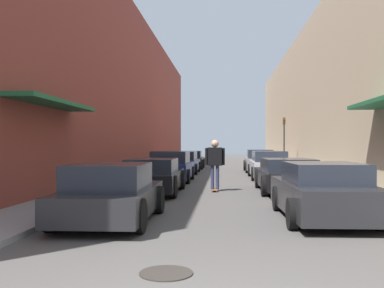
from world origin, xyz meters
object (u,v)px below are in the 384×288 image
Objects in this scene: parked_car_left_3 at (183,163)px; manhole_cover at (166,273)px; parked_car_right_2 at (269,165)px; parked_car_left_0 at (111,194)px; traffic_light at (284,137)px; skateboarder at (215,160)px; parked_car_left_1 at (153,176)px; parked_car_right_3 at (259,161)px; parked_car_left_4 at (190,160)px; parked_car_right_1 at (287,175)px; parked_car_right_0 at (322,192)px; parked_car_left_2 at (171,167)px.

manhole_cover is at bearing -85.09° from parked_car_left_3.
parked_car_left_3 is at bearing 141.27° from parked_car_right_2.
traffic_light is (6.38, 19.43, 1.60)m from parked_car_left_0.
traffic_light is (4.26, 13.08, 1.06)m from skateboarder.
parked_car_right_2 is at bearing 69.38° from parked_car_left_0.
parked_car_left_1 is 1.08× the size of parked_car_right_3.
parked_car_right_3 is at bearing -136.25° from traffic_light.
parked_car_left_4 is at bearing 89.84° from parked_car_left_1.
parked_car_right_1 reaches higher than manhole_cover.
skateboarder reaches higher than parked_car_left_0.
traffic_light is (1.74, 7.09, 1.55)m from parked_car_right_2.
parked_car_right_2 is (4.61, -8.77, 0.05)m from parked_car_left_4.
parked_car_left_0 reaches higher than manhole_cover.
parked_car_right_0 is 18.93m from traffic_light.
parked_car_right_1 is at bearing 8.64° from parked_car_left_1.
parked_car_left_1 is at bearing -159.28° from skateboarder.
manhole_cover is (1.70, -3.60, -0.60)m from parked_car_left_0.
skateboarder is at bearing -112.91° from parked_car_right_2.
parked_car_left_1 is 15.36m from traffic_light.
parked_car_left_2 is at bearing -90.04° from parked_car_left_3.
parked_car_left_0 is 0.84× the size of parked_car_right_2.
parked_car_right_1 is at bearing -41.26° from parked_car_left_2.
parked_car_right_3 is at bearing 90.15° from parked_car_right_2.
parked_car_right_3 is (4.62, 7.40, 0.00)m from parked_car_left_2.
parked_car_left_2 is at bearing 138.74° from parked_car_right_1.
traffic_light reaches higher than parked_car_left_0.
parked_car_left_2 reaches higher than parked_car_right_3.
parked_car_right_1 is at bearing -89.76° from parked_car_right_3.
parked_car_left_0 is 1.18× the size of traffic_light.
parked_car_left_4 is 5.68× the size of manhole_cover.
skateboarder is 2.65× the size of manhole_cover.
parked_car_left_4 is 0.89× the size of parked_car_right_1.
parked_car_left_0 is at bearing -90.05° from parked_car_left_3.
parked_car_left_0 is 13.18m from parked_car_right_2.
parked_car_right_3 is 21.56m from manhole_cover.
parked_car_left_4 is (0.02, 5.06, -0.01)m from parked_car_left_3.
parked_car_left_0 is 0.96× the size of parked_car_right_3.
skateboarder reaches higher than parked_car_right_3.
parked_car_left_3 reaches higher than parked_car_left_1.
parked_car_left_2 is 2.12× the size of skateboarder.
parked_car_left_4 is 9.91m from parked_car_right_2.
parked_car_right_0 reaches higher than parked_car_left_4.
parked_car_right_0 is (4.64, 0.64, 0.01)m from parked_car_left_0.
parked_car_left_3 is 19.73m from manhole_cover.
parked_car_left_3 is 10.84m from parked_car_right_1.
parked_car_left_3 is 4.92m from parked_car_right_3.
traffic_light is at bearing 65.29° from parked_car_left_1.
parked_car_left_4 is at bearing 117.71° from parked_car_right_2.
parked_car_left_3 is (0.00, 5.70, -0.04)m from parked_car_left_2.
parked_car_left_1 is at bearing 133.50° from parked_car_right_0.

